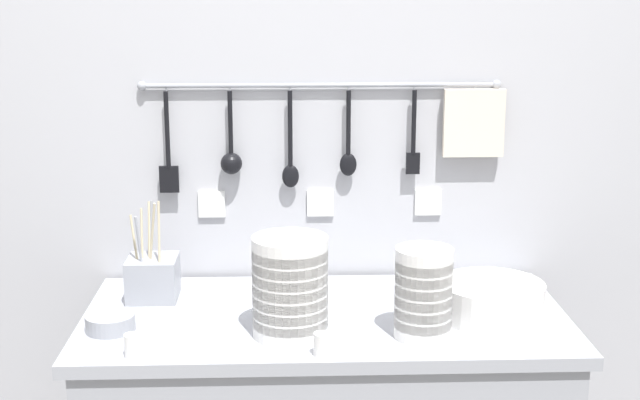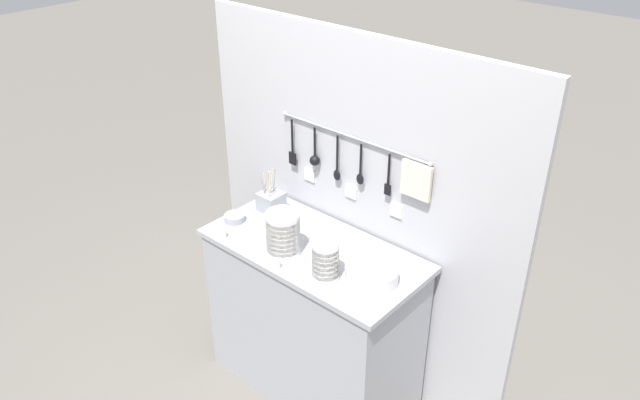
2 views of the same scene
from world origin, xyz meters
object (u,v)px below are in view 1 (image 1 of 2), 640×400
(cup_by_caddy, at_px, (309,299))
(steel_mixing_bowl, at_px, (110,323))
(plate_stack, at_px, (491,300))
(bowl_stack_short_front, at_px, (290,287))
(cup_centre, at_px, (263,306))
(cup_mid_row, at_px, (322,344))
(cup_back_right, at_px, (133,345))
(bowl_stack_nested_right, at_px, (423,293))
(cutlery_caddy, at_px, (153,277))

(cup_by_caddy, bearing_deg, steel_mixing_bowl, -164.67)
(plate_stack, height_order, cup_by_caddy, plate_stack)
(bowl_stack_short_front, xyz_separation_m, plate_stack, (0.47, 0.09, -0.07))
(plate_stack, xyz_separation_m, cup_centre, (-0.54, 0.02, -0.02))
(cup_by_caddy, bearing_deg, cup_mid_row, -85.65)
(bowl_stack_short_front, height_order, cup_mid_row, bowl_stack_short_front)
(cup_back_right, bearing_deg, cup_mid_row, -1.25)
(bowl_stack_nested_right, bearing_deg, steel_mixing_bowl, 174.74)
(bowl_stack_nested_right, bearing_deg, cup_centre, 158.45)
(bowl_stack_nested_right, xyz_separation_m, cutlery_caddy, (-0.63, 0.28, -0.05))
(bowl_stack_nested_right, distance_m, cup_by_caddy, 0.32)
(cutlery_caddy, distance_m, cup_back_right, 0.36)
(steel_mixing_bowl, bearing_deg, cup_by_caddy, 15.33)
(steel_mixing_bowl, height_order, cutlery_caddy, cutlery_caddy)
(bowl_stack_nested_right, height_order, cup_mid_row, bowl_stack_nested_right)
(cup_by_caddy, relative_size, cup_mid_row, 1.00)
(cup_back_right, bearing_deg, plate_stack, 14.08)
(steel_mixing_bowl, bearing_deg, cup_mid_row, -18.40)
(plate_stack, relative_size, cup_by_caddy, 4.97)
(cup_centre, relative_size, cup_back_right, 1.00)
(cutlery_caddy, bearing_deg, cup_centre, -26.11)
(bowl_stack_nested_right, xyz_separation_m, steel_mixing_bowl, (-0.70, 0.06, -0.08))
(cup_mid_row, bearing_deg, cutlery_caddy, 137.75)
(steel_mixing_bowl, relative_size, cup_mid_row, 2.25)
(bowl_stack_nested_right, xyz_separation_m, cup_centre, (-0.36, 0.14, -0.08))
(cup_by_caddy, height_order, cup_mid_row, same)
(cup_centre, bearing_deg, cup_by_caddy, 23.16)
(cup_by_caddy, bearing_deg, bowl_stack_nested_right, -37.21)
(plate_stack, distance_m, cutlery_caddy, 0.83)
(plate_stack, distance_m, cup_by_caddy, 0.43)
(steel_mixing_bowl, xyz_separation_m, cutlery_caddy, (0.07, 0.21, 0.04))
(steel_mixing_bowl, bearing_deg, cup_centre, 12.67)
(cutlery_caddy, xyz_separation_m, cup_mid_row, (0.41, -0.37, -0.03))
(cup_centre, relative_size, cup_mid_row, 1.00)
(bowl_stack_nested_right, relative_size, cup_back_right, 4.11)
(cup_mid_row, bearing_deg, plate_stack, 27.37)
(plate_stack, xyz_separation_m, cup_mid_row, (-0.41, -0.21, -0.02))
(cup_mid_row, height_order, cup_back_right, same)
(plate_stack, height_order, cup_mid_row, plate_stack)
(steel_mixing_bowl, height_order, cup_by_caddy, cup_by_caddy)
(plate_stack, xyz_separation_m, cutlery_caddy, (-0.81, 0.16, 0.01))
(plate_stack, bearing_deg, cup_by_caddy, 170.56)
(bowl_stack_nested_right, distance_m, cutlery_caddy, 0.69)
(steel_mixing_bowl, relative_size, cup_centre, 2.25)
(cutlery_caddy, relative_size, cup_mid_row, 5.11)
(cup_by_caddy, bearing_deg, cup_back_right, -144.08)
(bowl_stack_short_front, xyz_separation_m, cup_by_caddy, (0.04, 0.17, -0.09))
(cutlery_caddy, height_order, cup_mid_row, cutlery_caddy)
(bowl_stack_nested_right, relative_size, plate_stack, 0.83)
(bowl_stack_nested_right, height_order, cup_by_caddy, bowl_stack_nested_right)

